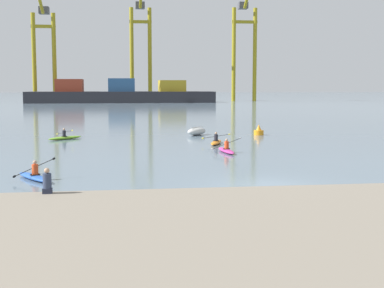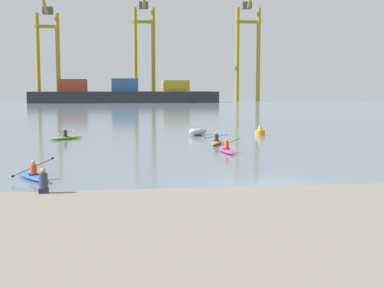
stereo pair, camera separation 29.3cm
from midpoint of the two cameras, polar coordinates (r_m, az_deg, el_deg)
ground_plane at (r=24.56m, az=7.87°, el=-4.36°), size 800.00×800.00×0.00m
container_barge at (r=152.31m, az=-7.13°, el=5.28°), size 51.73×11.75×6.72m
gantry_crane_west at (r=160.11m, az=-15.09°, el=10.41°), size 6.82×18.51×32.37m
gantry_crane_west_mid at (r=167.31m, az=-5.05°, el=10.95°), size 6.73×16.06×36.94m
gantry_crane_east_mid at (r=167.17m, az=6.09°, el=11.23°), size 7.82×19.77×41.16m
capsized_dinghy at (r=49.27m, az=0.80°, el=1.35°), size 2.51×2.70×0.76m
channel_buoy at (r=49.76m, az=7.41°, el=1.36°), size 0.90×0.90×1.00m
kayak_magenta at (r=36.34m, az=3.90°, el=-0.64°), size 2.18×3.43×1.05m
kayak_orange at (r=41.66m, az=2.85°, el=0.23°), size 2.15×3.41×0.95m
kayak_lime at (r=46.58m, az=-13.06°, el=0.70°), size 2.89×2.76×0.95m
kayak_blue at (r=26.80m, az=-16.25°, el=-3.29°), size 2.29×3.21×1.03m
seated_onlooker at (r=19.37m, az=-15.11°, el=-3.92°), size 0.32×0.30×0.90m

